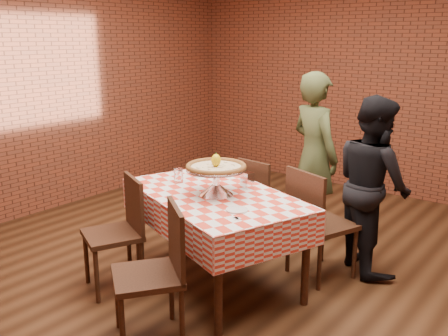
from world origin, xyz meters
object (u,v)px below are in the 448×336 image
at_px(chair_far_left, 265,201).
at_px(chair_far_right, 322,223).
at_px(chair_near_right, 147,275).
at_px(table, 214,238).
at_px(pizza_stand, 216,181).
at_px(diner_olive, 314,156).
at_px(condiment_caddy, 247,180).
at_px(chair_near_left, 112,235).
at_px(pizza, 216,167).
at_px(water_glass_left, 179,175).
at_px(water_glass_right, 196,170).
at_px(diner_black, 373,184).

distance_m(chair_far_left, chair_far_right, 0.79).
bearing_deg(chair_near_right, table, 136.53).
height_order(pizza_stand, diner_olive, diner_olive).
height_order(table, condiment_caddy, condiment_caddy).
bearing_deg(chair_far_left, chair_near_left, 79.38).
distance_m(pizza_stand, pizza, 0.11).
xyz_separation_m(pizza, chair_near_left, (-0.59, -0.56, -0.53)).
bearing_deg(pizza, chair_far_right, 47.18).
height_order(pizza, water_glass_left, pizza).
distance_m(table, condiment_caddy, 0.54).
height_order(table, diner_olive, diner_olive).
bearing_deg(chair_far_right, chair_near_left, 65.77).
relative_size(condiment_caddy, diner_olive, 0.08).
bearing_deg(chair_far_right, chair_near_right, 93.27).
relative_size(pizza_stand, chair_far_left, 0.56).
relative_size(table, water_glass_left, 12.68).
height_order(water_glass_left, chair_far_right, chair_far_right).
bearing_deg(table, pizza_stand, -29.07).
bearing_deg(pizza, chair_near_left, -136.44).
bearing_deg(water_glass_right, chair_near_right, -62.94).
distance_m(pizza_stand, chair_near_right, 0.98).
relative_size(chair_far_left, chair_far_right, 0.92).
relative_size(condiment_caddy, diner_black, 0.09).
bearing_deg(condiment_caddy, diner_black, 58.66).
distance_m(table, water_glass_left, 0.62).
xyz_separation_m(chair_near_left, diner_olive, (0.71, 1.96, 0.37)).
bearing_deg(water_glass_left, water_glass_right, 91.90).
bearing_deg(pizza, water_glass_left, 171.68).
distance_m(pizza, diner_olive, 1.41).
distance_m(water_glass_right, condiment_caddy, 0.56).
height_order(pizza_stand, pizza, pizza).
bearing_deg(chair_near_left, chair_near_right, 1.40).
height_order(table, water_glass_right, water_glass_right).
relative_size(condiment_caddy, chair_near_left, 0.15).
bearing_deg(chair_far_left, diner_olive, -111.30).
xyz_separation_m(pizza, chair_far_right, (0.60, 0.65, -0.51)).
bearing_deg(water_glass_right, diner_olive, 61.89).
distance_m(chair_near_right, chair_far_left, 1.81).
bearing_deg(pizza_stand, diner_olive, 85.23).
distance_m(pizza, water_glass_left, 0.49).
distance_m(pizza, condiment_caddy, 0.35).
bearing_deg(chair_near_left, water_glass_right, 106.79).
bearing_deg(chair_far_right, diner_olive, -36.46).
distance_m(pizza, chair_far_right, 1.02).
height_order(table, diner_black, diner_black).
xyz_separation_m(water_glass_right, diner_olive, (0.59, 1.10, 0.00)).
xyz_separation_m(water_glass_right, chair_near_right, (0.60, -1.18, -0.36)).
relative_size(table, pizza, 3.24).
relative_size(chair_far_right, diner_black, 0.62).
bearing_deg(pizza_stand, water_glass_right, 147.74).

